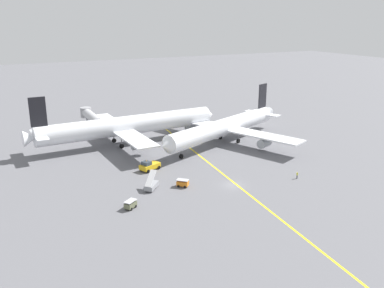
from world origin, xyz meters
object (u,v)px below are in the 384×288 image
at_px(airliner_being_pushed, 224,127).
at_px(jet_bridge, 91,116).
at_px(ground_crew_wing_walker_right, 297,175).
at_px(gse_stair_truck_yellow, 151,185).
at_px(gse_baggage_cart_trailing, 130,204).
at_px(gse_baggage_cart_near_cluster, 183,183).
at_px(pushback_tug, 149,166).
at_px(airliner_at_gate_left, 127,126).

relative_size(airliner_being_pushed, jet_bridge, 2.55).
relative_size(airliner_being_pushed, ground_crew_wing_walker_right, 29.75).
relative_size(gse_stair_truck_yellow, jet_bridge, 0.23).
height_order(gse_baggage_cart_trailing, gse_stair_truck_yellow, gse_stair_truck_yellow).
bearing_deg(ground_crew_wing_walker_right, gse_baggage_cart_near_cluster, 163.11).
xyz_separation_m(pushback_tug, gse_stair_truck_yellow, (-4.10, -11.54, -0.18)).
relative_size(gse_stair_truck_yellow, gse_baggage_cart_near_cluster, 1.53).
distance_m(gse_baggage_cart_trailing, gse_stair_truck_yellow, 10.42).
bearing_deg(jet_bridge, gse_baggage_cart_near_cluster, -84.60).
xyz_separation_m(airliner_being_pushed, gse_baggage_cart_trailing, (-40.83, -30.63, -4.12)).
xyz_separation_m(airliner_at_gate_left, pushback_tug, (-2.59, -24.37, -4.55)).
bearing_deg(gse_baggage_cart_near_cluster, jet_bridge, 95.40).
bearing_deg(airliner_being_pushed, airliner_at_gate_left, 154.79).
height_order(airliner_being_pushed, gse_baggage_cart_trailing, airliner_being_pushed).
bearing_deg(pushback_tug, gse_baggage_cart_trailing, -121.51).
relative_size(airliner_being_pushed, gse_baggage_cart_near_cluster, 16.62).
distance_m(gse_baggage_cart_trailing, jet_bridge, 66.80).
distance_m(airliner_at_gate_left, gse_stair_truck_yellow, 36.84).
bearing_deg(gse_baggage_cart_near_cluster, gse_stair_truck_yellow, 164.07).
distance_m(ground_crew_wing_walker_right, jet_bridge, 76.25).
height_order(gse_baggage_cart_trailing, gse_baggage_cart_near_cluster, same).
relative_size(pushback_tug, ground_crew_wing_walker_right, 4.86).
bearing_deg(gse_baggage_cart_near_cluster, airliner_at_gate_left, 90.32).
distance_m(pushback_tug, gse_baggage_cart_near_cluster, 13.80).
bearing_deg(airliner_at_gate_left, ground_crew_wing_walker_right, -59.70).
relative_size(gse_baggage_cart_near_cluster, jet_bridge, 0.15).
relative_size(ground_crew_wing_walker_right, jet_bridge, 0.09).
relative_size(pushback_tug, jet_bridge, 0.42).
bearing_deg(ground_crew_wing_walker_right, gse_baggage_cart_trailing, 176.12).
distance_m(gse_baggage_cart_near_cluster, jet_bridge, 61.21).
height_order(airliner_being_pushed, gse_baggage_cart_near_cluster, airliner_being_pushed).
bearing_deg(airliner_at_gate_left, pushback_tug, -96.07).
bearing_deg(gse_baggage_cart_near_cluster, airliner_being_pushed, 43.71).
distance_m(airliner_being_pushed, ground_crew_wing_walker_right, 33.66).
xyz_separation_m(airliner_being_pushed, ground_crew_wing_walker_right, (0.18, -33.41, -4.09)).
bearing_deg(gse_baggage_cart_trailing, ground_crew_wing_walker_right, -3.88).
relative_size(gse_baggage_cart_trailing, gse_stair_truck_yellow, 0.67).
height_order(gse_baggage_cart_near_cluster, ground_crew_wing_walker_right, same).
distance_m(gse_baggage_cart_trailing, gse_baggage_cart_near_cluster, 15.30).
bearing_deg(gse_baggage_cart_trailing, pushback_tug, 58.49).
bearing_deg(airliner_being_pushed, gse_baggage_cart_near_cluster, -136.29).
bearing_deg(airliner_at_gate_left, airliner_being_pushed, -25.21).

